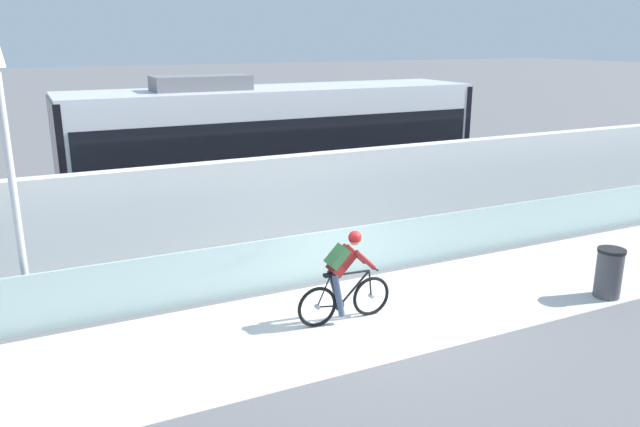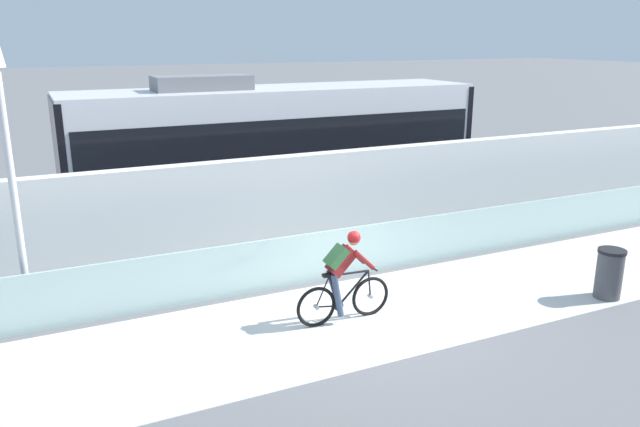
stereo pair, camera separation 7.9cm
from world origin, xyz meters
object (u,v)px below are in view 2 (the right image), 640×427
object	(u,v)px
trash_bin	(609,274)
cyclist_on_bike	(344,278)
tram	(276,146)
lamp_post_antenna	(5,133)

from	to	relation	value
trash_bin	cyclist_on_bike	bearing A→B (deg)	165.85
cyclist_on_bike	tram	bearing A→B (deg)	77.63
cyclist_on_bike	lamp_post_antenna	xyz separation A→B (m)	(-4.89, 2.15, 2.49)
tram	lamp_post_antenna	size ratio (longest dim) A/B	2.13
tram	lamp_post_antenna	bearing A→B (deg)	-143.67
cyclist_on_bike	lamp_post_antenna	distance (m)	5.90
cyclist_on_bike	lamp_post_antenna	size ratio (longest dim) A/B	0.34
cyclist_on_bike	trash_bin	distance (m)	5.11
tram	trash_bin	world-z (taller)	tram
lamp_post_antenna	cyclist_on_bike	bearing A→B (deg)	-23.75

